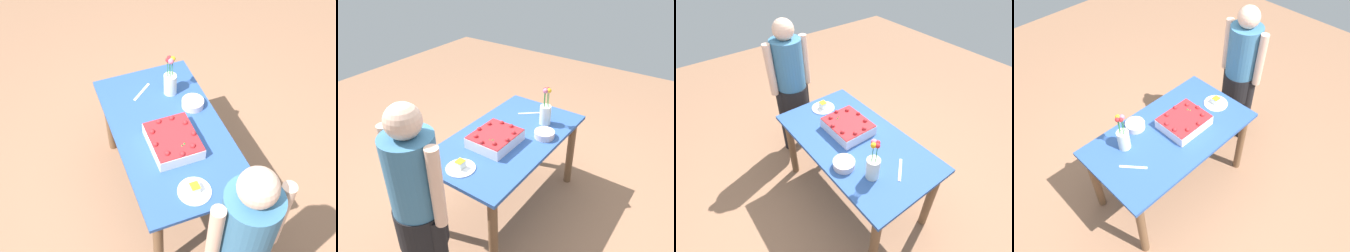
{
  "view_description": "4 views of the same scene",
  "coord_description": "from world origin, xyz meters",
  "views": [
    {
      "loc": [
        1.86,
        -0.71,
        2.98
      ],
      "look_at": [
        0.06,
        -0.04,
        0.88
      ],
      "focal_mm": 45.0,
      "sensor_mm": 36.0,
      "label": 1
    },
    {
      "loc": [
        1.86,
        1.3,
        2.22
      ],
      "look_at": [
        0.04,
        0.01,
        0.88
      ],
      "focal_mm": 35.0,
      "sensor_mm": 36.0,
      "label": 2
    },
    {
      "loc": [
        -1.21,
        1.04,
        2.24
      ],
      "look_at": [
        0.11,
        0.04,
        0.85
      ],
      "focal_mm": 28.0,
      "sensor_mm": 36.0,
      "label": 3
    },
    {
      "loc": [
        -1.25,
        -1.37,
        2.76
      ],
      "look_at": [
        0.07,
        -0.07,
        0.82
      ],
      "focal_mm": 35.0,
      "sensor_mm": 36.0,
      "label": 4
    }
  ],
  "objects": [
    {
      "name": "flower_vase",
      "position": [
        -0.37,
        0.14,
        0.86
      ],
      "size": [
        0.1,
        0.1,
        0.34
      ],
      "color": "white",
      "rests_on": "dining_table"
    },
    {
      "name": "cake_knife",
      "position": [
        -0.45,
        -0.06,
        0.75
      ],
      "size": [
        0.16,
        0.18,
        0.0
      ],
      "primitive_type": "cube",
      "rotation": [
        0.0,
        0.0,
        5.42
      ],
      "color": "silver",
      "rests_on": "dining_table"
    },
    {
      "name": "ground_plane",
      "position": [
        0.0,
        0.0,
        0.0
      ],
      "size": [
        8.0,
        8.0,
        0.0
      ],
      "primitive_type": "plane",
      "color": "#9C6D50"
    },
    {
      "name": "person_standing",
      "position": [
        1.0,
        0.05,
        0.85
      ],
      "size": [
        0.31,
        0.45,
        1.49
      ],
      "rotation": [
        0.0,
        0.0,
        3.14
      ],
      "color": "black",
      "rests_on": "ground_plane"
    },
    {
      "name": "fruit_bowl",
      "position": [
        -0.17,
        0.25,
        0.78
      ],
      "size": [
        0.17,
        0.17,
        0.06
      ],
      "primitive_type": "cylinder",
      "color": "silver",
      "rests_on": "dining_table"
    },
    {
      "name": "serving_plate_with_slice",
      "position": [
        0.54,
        -0.03,
        0.76
      ],
      "size": [
        0.22,
        0.22,
        0.07
      ],
      "color": "white",
      "rests_on": "dining_table"
    },
    {
      "name": "sheet_cake",
      "position": [
        0.14,
        -0.02,
        0.8
      ],
      "size": [
        0.38,
        0.32,
        0.12
      ],
      "color": "white",
      "rests_on": "dining_table"
    },
    {
      "name": "dining_table",
      "position": [
        0.0,
        0.0,
        0.62
      ],
      "size": [
        1.39,
        0.78,
        0.75
      ],
      "color": "#2E549A",
      "rests_on": "ground_plane"
    }
  ]
}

